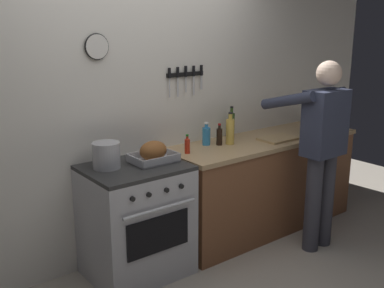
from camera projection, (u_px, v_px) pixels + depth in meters
name	position (u px, v px, depth m)	size (l,w,h in m)	color
wall_back	(133.00, 105.00, 3.77)	(6.00, 0.13, 2.60)	white
counter_block	(262.00, 183.00, 4.42)	(2.03, 0.65, 0.90)	brown
stove	(136.00, 220.00, 3.58)	(0.76, 0.67, 0.90)	#BCBCC1
person_cook	(322.00, 144.00, 3.90)	(0.51, 0.63, 1.66)	#383842
roasting_pan	(153.00, 153.00, 3.55)	(0.35, 0.26, 0.17)	#B7B7BC
stock_pot	(106.00, 155.00, 3.39)	(0.21, 0.21, 0.20)	#B7B7BC
cutting_board	(278.00, 139.00, 4.26)	(0.36, 0.24, 0.02)	tan
bottle_cooking_oil	(230.00, 131.00, 4.08)	(0.08, 0.08, 0.29)	gold
bottle_olive_oil	(231.00, 125.00, 4.29)	(0.06, 0.06, 0.30)	#385623
bottle_hot_sauce	(187.00, 146.00, 3.79)	(0.05, 0.05, 0.16)	red
bottle_soy_sauce	(219.00, 136.00, 4.05)	(0.05, 0.05, 0.20)	black
bottle_dish_soap	(206.00, 136.00, 4.06)	(0.07, 0.07, 0.21)	#338CCC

